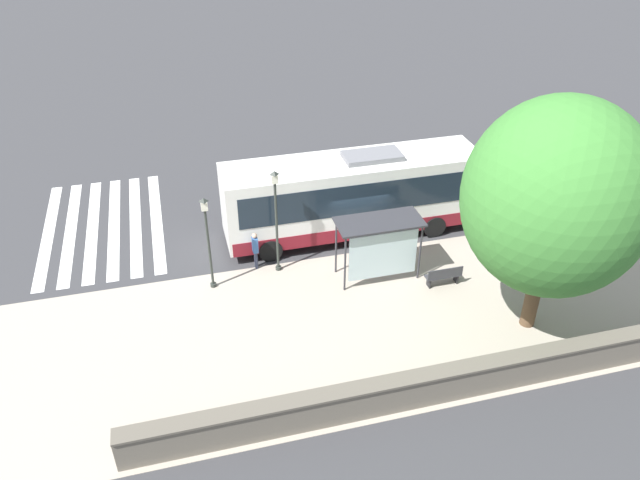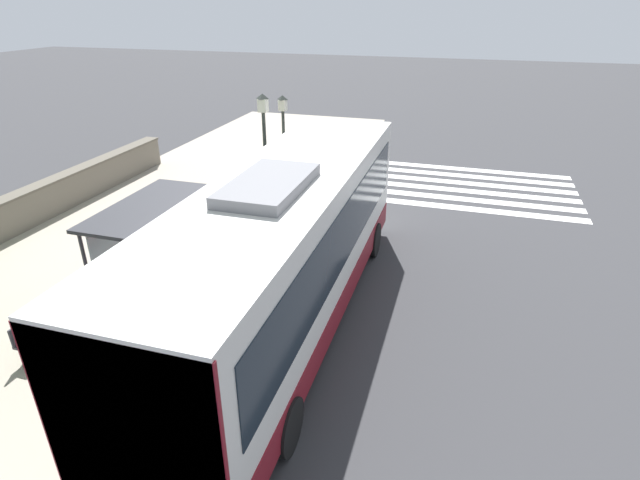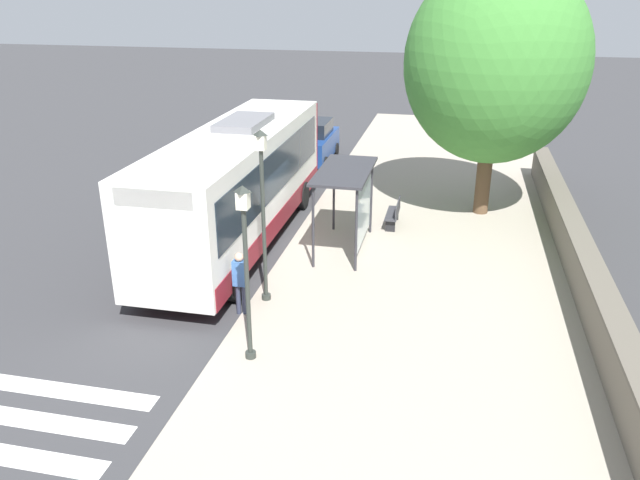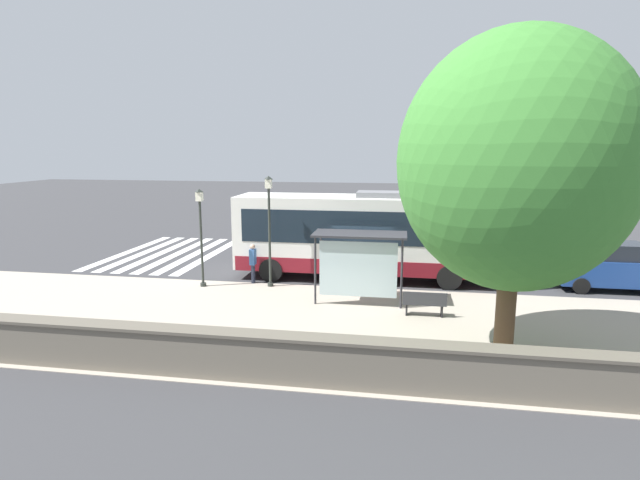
{
  "view_description": "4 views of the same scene",
  "coord_description": "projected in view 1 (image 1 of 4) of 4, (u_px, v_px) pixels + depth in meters",
  "views": [
    {
      "loc": [
        -20.98,
        7.35,
        15.03
      ],
      "look_at": [
        -1.73,
        2.26,
        2.07
      ],
      "focal_mm": 35.0,
      "sensor_mm": 36.0,
      "label": 1
    },
    {
      "loc": [
        5.08,
        -9.16,
        6.84
      ],
      "look_at": [
        1.62,
        2.4,
        0.99
      ],
      "focal_mm": 28.0,
      "sensor_mm": 36.0,
      "label": 2
    },
    {
      "loc": [
        -4.87,
        17.62,
        7.74
      ],
      "look_at": [
        -1.73,
        3.19,
        1.63
      ],
      "focal_mm": 35.0,
      "sensor_mm": 36.0,
      "label": 3
    },
    {
      "loc": [
        -19.59,
        -1.62,
        5.66
      ],
      "look_at": [
        0.33,
        1.73,
        1.88
      ],
      "focal_mm": 28.0,
      "sensor_mm": 36.0,
      "label": 4
    }
  ],
  "objects": [
    {
      "name": "ground_plane",
      "position": [
        361.0,
        252.0,
        26.78
      ],
      "size": [
        120.0,
        120.0,
        0.0
      ],
      "primitive_type": "plane",
      "color": "#353538",
      "rests_on": "ground"
    },
    {
      "name": "sidewalk_plaza",
      "position": [
        398.0,
        317.0,
        23.12
      ],
      "size": [
        9.0,
        44.0,
        0.02
      ],
      "color": "#9E9384",
      "rests_on": "ground"
    },
    {
      "name": "crosswalk_stripes",
      "position": [
        103.0,
        226.0,
        28.52
      ],
      "size": [
        9.0,
        5.25,
        0.01
      ],
      "color": "silver",
      "rests_on": "ground"
    },
    {
      "name": "stone_wall",
      "position": [
        445.0,
        384.0,
        19.51
      ],
      "size": [
        0.6,
        20.0,
        1.22
      ],
      "color": "#6B6356",
      "rests_on": "ground"
    },
    {
      "name": "bus",
      "position": [
        353.0,
        194.0,
        27.02
      ],
      "size": [
        2.71,
        11.17,
        3.79
      ],
      "color": "silver",
      "rests_on": "ground"
    },
    {
      "name": "bus_shelter",
      "position": [
        380.0,
        233.0,
        24.08
      ],
      "size": [
        1.55,
        3.38,
        2.58
      ],
      "color": "#2D2D33",
      "rests_on": "ground"
    },
    {
      "name": "pedestrian",
      "position": [
        255.0,
        248.0,
        25.27
      ],
      "size": [
        0.34,
        0.22,
        1.68
      ],
      "color": "#2D3347",
      "rests_on": "ground"
    },
    {
      "name": "bench",
      "position": [
        444.0,
        276.0,
        24.53
      ],
      "size": [
        0.4,
        1.46,
        0.88
      ],
      "color": "#333338",
      "rests_on": "ground"
    },
    {
      "name": "street_lamp_near",
      "position": [
        208.0,
        236.0,
        23.41
      ],
      "size": [
        0.28,
        0.28,
        4.02
      ],
      "color": "#2D332D",
      "rests_on": "ground"
    },
    {
      "name": "street_lamp_far",
      "position": [
        276.0,
        214.0,
        24.21
      ],
      "size": [
        0.28,
        0.28,
        4.53
      ],
      "color": "#2D332D",
      "rests_on": "ground"
    },
    {
      "name": "shade_tree",
      "position": [
        556.0,
        198.0,
        19.97
      ],
      "size": [
        6.07,
        6.07,
        8.61
      ],
      "color": "brown",
      "rests_on": "ground"
    },
    {
      "name": "parked_car_behind_bus",
      "position": [
        550.0,
        189.0,
        29.55
      ],
      "size": [
        1.83,
        4.02,
        1.92
      ],
      "color": "navy",
      "rests_on": "ground"
    }
  ]
}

